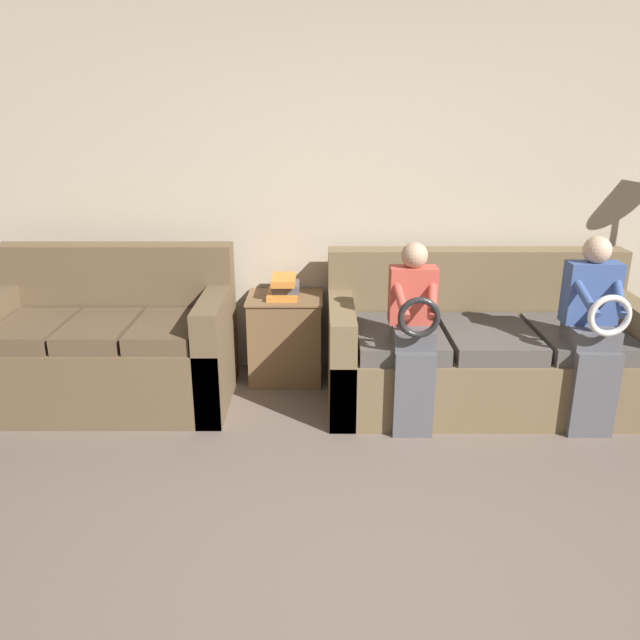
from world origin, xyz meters
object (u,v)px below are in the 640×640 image
side_shelf (287,337)px  book_stack (285,287)px  couch_main (483,351)px  child_left_seated (415,330)px  child_right_seated (595,328)px  couch_side (111,348)px

side_shelf → book_stack: size_ratio=2.04×
couch_main → child_left_seated: 0.74m
child_left_seated → side_shelf: 1.12m
child_right_seated → child_left_seated: bearing=-179.8°
couch_main → book_stack: size_ratio=6.73×
book_stack → couch_side: bearing=-163.9°
child_right_seated → couch_main: bearing=141.9°
couch_side → book_stack: couch_side is taller
couch_side → child_right_seated: size_ratio=1.37×
couch_side → child_left_seated: bearing=-11.4°
couch_main → book_stack: 1.41m
book_stack → couch_main: bearing=-12.9°
child_left_seated → couch_main: bearing=38.3°
couch_main → child_left_seated: bearing=-141.7°
couch_side → book_stack: (1.14, 0.33, 0.33)m
couch_side → child_right_seated: bearing=-7.4°
child_right_seated → book_stack: 1.99m
child_left_seated → book_stack: size_ratio=3.72×
couch_main → child_right_seated: (0.53, -0.42, 0.31)m
couch_main → book_stack: bearing=167.1°
couch_main → child_right_seated: size_ratio=1.75×
child_left_seated → book_stack: (-0.80, 0.72, 0.06)m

